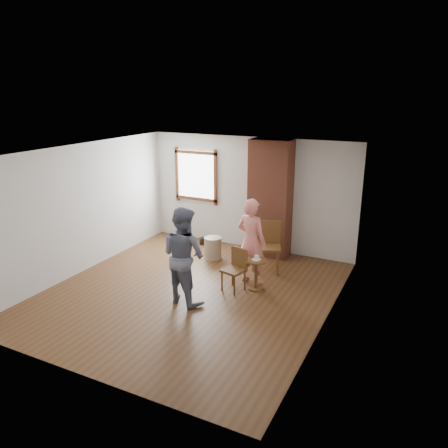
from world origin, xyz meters
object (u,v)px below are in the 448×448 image
at_px(stoneware_crock, 213,248).
at_px(dining_chair_left, 236,267).
at_px(dining_chair_right, 269,243).
at_px(person_pink, 251,241).
at_px(man, 184,255).
at_px(side_table, 256,269).

height_order(stoneware_crock, dining_chair_left, dining_chair_left).
xyz_separation_m(dining_chair_right, person_pink, (-0.08, -0.73, 0.26)).
bearing_deg(dining_chair_right, stoneware_crock, 157.40).
bearing_deg(person_pink, man, 70.82).
relative_size(stoneware_crock, dining_chair_right, 0.47).
bearing_deg(side_table, dining_chair_right, 97.46).
xyz_separation_m(stoneware_crock, person_pink, (1.24, -0.77, 0.60)).
height_order(side_table, person_pink, person_pink).
distance_m(stoneware_crock, dining_chair_right, 1.37).
bearing_deg(stoneware_crock, dining_chair_right, -1.59).
bearing_deg(dining_chair_right, dining_chair_left, -121.34).
bearing_deg(man, person_pink, -106.01).
bearing_deg(dining_chair_left, dining_chair_right, 95.08).
bearing_deg(side_table, dining_chair_left, -153.75).
bearing_deg(dining_chair_right, man, -133.58).
distance_m(dining_chair_right, man, 2.17).
bearing_deg(dining_chair_right, person_pink, -117.50).
xyz_separation_m(dining_chair_right, man, (-0.83, -1.99, 0.29)).
xyz_separation_m(side_table, man, (-0.96, -1.00, 0.46)).
bearing_deg(side_table, person_pink, 129.97).
relative_size(side_table, person_pink, 0.36).
bearing_deg(man, stoneware_crock, -61.53).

